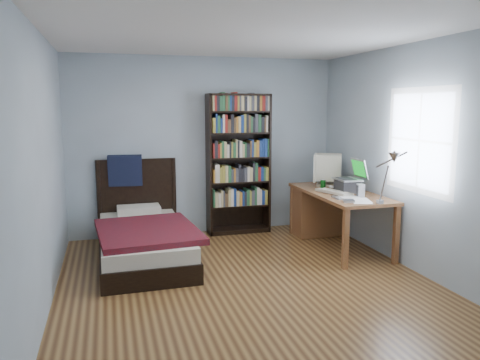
% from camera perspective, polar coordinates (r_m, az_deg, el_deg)
% --- Properties ---
extents(room, '(4.20, 4.24, 2.50)m').
position_cam_1_polar(room, '(4.68, 1.18, 2.08)').
color(room, '#4D2C16').
rests_on(room, ground).
extents(desk, '(0.75, 1.66, 0.73)m').
position_cam_1_polar(desk, '(6.59, 10.11, -3.39)').
color(desk, brown).
rests_on(desk, floor).
extents(crt_monitor, '(0.53, 0.48, 0.44)m').
position_cam_1_polar(crt_monitor, '(6.54, 10.50, 1.50)').
color(crt_monitor, beige).
rests_on(crt_monitor, desk).
extents(laptop, '(0.34, 0.35, 0.43)m').
position_cam_1_polar(laptop, '(6.09, 13.08, -0.39)').
color(laptop, '#2D2D30').
rests_on(laptop, desk).
extents(desk_lamp, '(0.24, 0.54, 0.63)m').
position_cam_1_polar(desk_lamp, '(5.04, 18.07, 1.99)').
color(desk_lamp, '#99999E').
rests_on(desk_lamp, desk).
extents(keyboard, '(0.34, 0.52, 0.05)m').
position_cam_1_polar(keyboard, '(6.00, 11.40, -1.45)').
color(keyboard, '#BDB49D').
rests_on(keyboard, desk).
extents(speaker, '(0.09, 0.09, 0.16)m').
position_cam_1_polar(speaker, '(5.81, 14.48, -1.26)').
color(speaker, gray).
rests_on(speaker, desk).
extents(soda_can, '(0.07, 0.07, 0.12)m').
position_cam_1_polar(soda_can, '(6.26, 10.08, -0.55)').
color(soda_can, '#073708').
rests_on(soda_can, desk).
extents(mouse, '(0.06, 0.11, 0.04)m').
position_cam_1_polar(mouse, '(6.35, 11.04, -0.85)').
color(mouse, silver).
rests_on(mouse, desk).
extents(phone_silver, '(0.09, 0.12, 0.02)m').
position_cam_1_polar(phone_silver, '(5.71, 11.58, -2.04)').
color(phone_silver, silver).
rests_on(phone_silver, desk).
extents(phone_grey, '(0.05, 0.10, 0.02)m').
position_cam_1_polar(phone_grey, '(5.62, 11.94, -2.22)').
color(phone_grey, gray).
rests_on(phone_grey, desk).
extents(external_drive, '(0.15, 0.15, 0.02)m').
position_cam_1_polar(external_drive, '(5.49, 13.13, -2.52)').
color(external_drive, gray).
rests_on(external_drive, desk).
extents(bookshelf, '(0.89, 0.30, 1.99)m').
position_cam_1_polar(bookshelf, '(6.68, -0.19, 1.97)').
color(bookshelf, black).
rests_on(bookshelf, floor).
extents(bed, '(1.18, 2.11, 1.16)m').
position_cam_1_polar(bed, '(5.80, -11.73, -6.79)').
color(bed, black).
rests_on(bed, floor).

